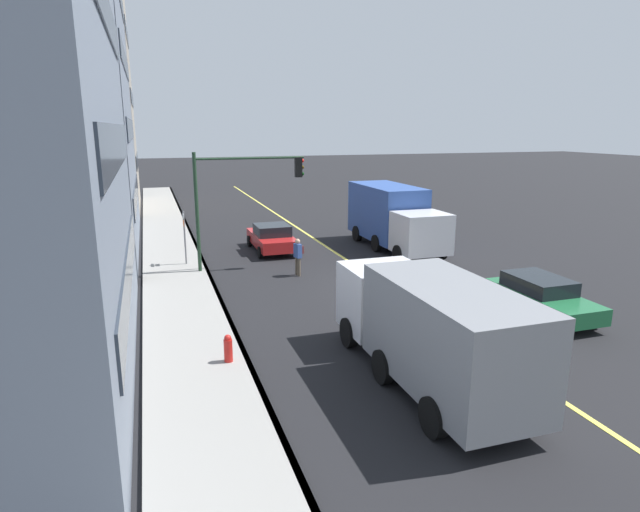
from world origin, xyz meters
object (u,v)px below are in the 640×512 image
(traffic_light_mast, at_px, (241,189))
(fire_hydrant, at_px, (228,351))
(truck_gray, at_px, (429,326))
(truck_blue, at_px, (393,216))
(pedestrian_with_backpack, at_px, (298,254))
(street_sign_post, at_px, (185,234))
(car_red, at_px, (272,238))
(car_green, at_px, (541,296))

(traffic_light_mast, bearing_deg, fire_hydrant, 167.59)
(truck_gray, xyz_separation_m, traffic_light_mast, (12.50, 2.58, 2.22))
(traffic_light_mast, bearing_deg, truck_blue, -76.15)
(truck_gray, relative_size, pedestrian_with_backpack, 4.36)
(street_sign_post, height_order, fire_hydrant, street_sign_post)
(truck_blue, height_order, pedestrian_with_backpack, truck_blue)
(car_red, xyz_separation_m, fire_hydrant, (-13.42, 4.33, -0.26))
(pedestrian_with_backpack, relative_size, fire_hydrant, 1.79)
(pedestrian_with_backpack, bearing_deg, truck_blue, -59.79)
(truck_gray, xyz_separation_m, fire_hydrant, (2.56, 4.77, -1.11))
(car_green, distance_m, truck_gray, 7.18)
(truck_blue, distance_m, pedestrian_with_backpack, 7.49)
(car_green, xyz_separation_m, truck_blue, (11.35, 0.30, 1.05))
(truck_gray, distance_m, truck_blue, 15.82)
(fire_hydrant, bearing_deg, car_red, -17.89)
(car_red, xyz_separation_m, truck_gray, (-15.99, -0.44, 0.84))
(car_green, xyz_separation_m, car_red, (12.71, 6.77, 0.01))
(truck_blue, relative_size, fire_hydrant, 8.40)
(truck_blue, xyz_separation_m, fire_hydrant, (-12.06, 10.80, -1.30))
(truck_gray, xyz_separation_m, truck_blue, (14.63, -6.03, 0.20))
(car_red, height_order, traffic_light_mast, traffic_light_mast)
(truck_gray, xyz_separation_m, pedestrian_with_backpack, (10.88, 0.40, -0.59))
(car_green, distance_m, street_sign_post, 15.67)
(truck_blue, bearing_deg, fire_hydrant, 138.16)
(car_green, bearing_deg, car_red, 28.04)
(pedestrian_with_backpack, bearing_deg, fire_hydrant, 152.31)
(car_red, xyz_separation_m, traffic_light_mast, (-3.49, 2.15, 3.07))
(truck_blue, bearing_deg, car_red, 78.12)
(pedestrian_with_backpack, distance_m, fire_hydrant, 9.40)
(truck_gray, bearing_deg, traffic_light_mast, 11.67)
(street_sign_post, bearing_deg, fire_hydrant, -178.47)
(car_green, distance_m, car_red, 14.40)
(traffic_light_mast, height_order, street_sign_post, traffic_light_mast)
(traffic_light_mast, height_order, fire_hydrant, traffic_light_mast)
(truck_blue, bearing_deg, car_green, -178.48)
(car_red, height_order, truck_gray, truck_gray)
(car_green, height_order, traffic_light_mast, traffic_light_mast)
(traffic_light_mast, relative_size, fire_hydrant, 5.79)
(truck_gray, distance_m, fire_hydrant, 5.53)
(car_red, distance_m, traffic_light_mast, 5.11)
(car_red, height_order, street_sign_post, street_sign_post)
(car_green, relative_size, car_red, 0.97)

